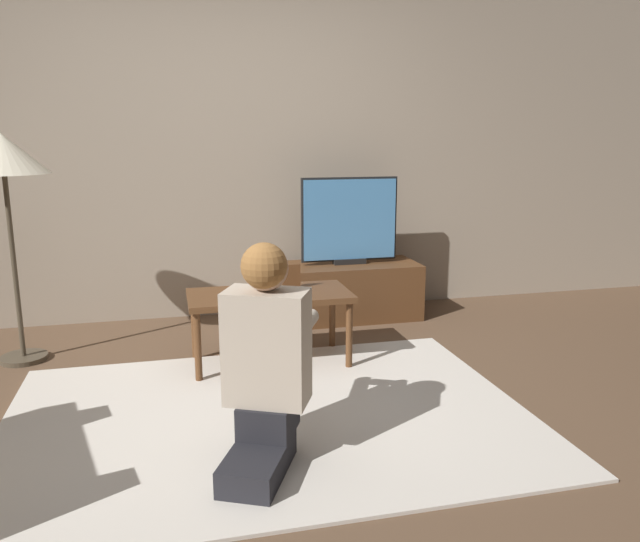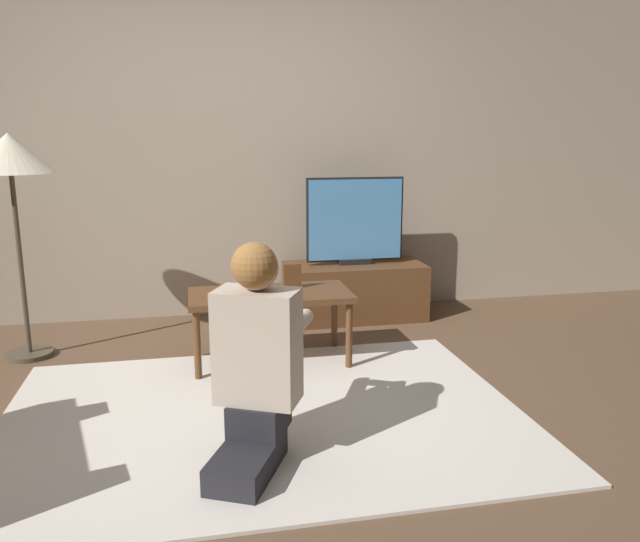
{
  "view_description": "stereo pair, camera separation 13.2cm",
  "coord_description": "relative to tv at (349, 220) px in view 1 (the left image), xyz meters",
  "views": [
    {
      "loc": [
        -0.44,
        -2.82,
        1.37
      ],
      "look_at": [
        0.4,
        0.59,
        0.6
      ],
      "focal_mm": 35.0,
      "sensor_mm": 36.0,
      "label": 1
    },
    {
      "loc": [
        -0.31,
        -2.85,
        1.37
      ],
      "look_at": [
        0.4,
        0.59,
        0.6
      ],
      "focal_mm": 35.0,
      "sensor_mm": 36.0,
      "label": 2
    }
  ],
  "objects": [
    {
      "name": "coffee_table",
      "position": [
        -0.74,
        -0.85,
        -0.35
      ],
      "size": [
        0.96,
        0.47,
        0.45
      ],
      "color": "brown",
      "rests_on": "ground_plane"
    },
    {
      "name": "floor_lamp",
      "position": [
        -2.22,
        -0.42,
        0.46
      ],
      "size": [
        0.52,
        0.52,
        1.38
      ],
      "color": "#4C4233",
      "rests_on": "ground_plane"
    },
    {
      "name": "wall_back",
      "position": [
        -0.87,
        0.35,
        0.55
      ],
      "size": [
        10.0,
        0.06,
        2.6
      ],
      "color": "tan",
      "rests_on": "ground_plane"
    },
    {
      "name": "tv",
      "position": [
        0.0,
        0.0,
        0.0
      ],
      "size": [
        0.73,
        0.08,
        0.65
      ],
      "color": "black",
      "rests_on": "tv_stand"
    },
    {
      "name": "tv_stand",
      "position": [
        0.0,
        -0.0,
        -0.54
      ],
      "size": [
        1.04,
        0.48,
        0.42
      ],
      "color": "brown",
      "rests_on": "ground_plane"
    },
    {
      "name": "person_kneeling",
      "position": [
        -0.94,
        -1.98,
        -0.27
      ],
      "size": [
        0.55,
        0.8,
        0.93
      ],
      "rotation": [
        0.0,
        0.0,
        2.7
      ],
      "color": "#232328",
      "rests_on": "rug"
    },
    {
      "name": "picture_frame",
      "position": [
        -0.6,
        -0.78,
        -0.22
      ],
      "size": [
        0.11,
        0.01,
        0.15
      ],
      "color": "brown",
      "rests_on": "coffee_table"
    },
    {
      "name": "ground_plane",
      "position": [
        -0.87,
        -1.58,
        -0.75
      ],
      "size": [
        10.0,
        10.0,
        0.0
      ],
      "primitive_type": "plane",
      "color": "brown"
    },
    {
      "name": "rug",
      "position": [
        -0.87,
        -1.58,
        -0.74
      ],
      "size": [
        2.54,
        1.83,
        0.02
      ],
      "color": "silver",
      "rests_on": "ground_plane"
    },
    {
      "name": "remote",
      "position": [
        -1.03,
        -0.94,
        -0.29
      ],
      "size": [
        0.04,
        0.15,
        0.02
      ],
      "color": "black",
      "rests_on": "coffee_table"
    }
  ]
}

